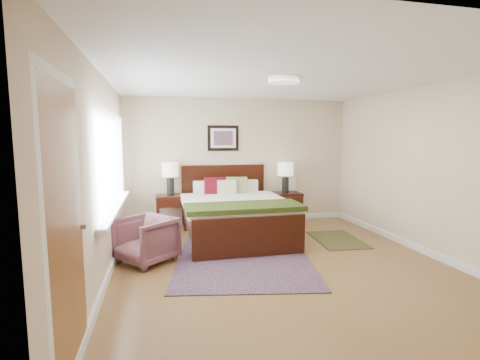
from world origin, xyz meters
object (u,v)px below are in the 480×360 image
at_px(nightstand_left, 171,202).
at_px(lamp_right, 285,172).
at_px(nightstand_right, 285,204).
at_px(armchair, 146,240).
at_px(lamp_left, 170,173).
at_px(bed, 234,207).
at_px(rug_persian, 243,255).

height_order(nightstand_left, lamp_right, lamp_right).
bearing_deg(nightstand_right, armchair, -146.98).
xyz_separation_m(lamp_left, armchair, (-0.40, -1.76, -0.75)).
xyz_separation_m(nightstand_right, armchair, (-2.69, -1.75, -0.06)).
distance_m(lamp_left, armchair, 1.96).
bearing_deg(lamp_left, nightstand_right, -0.34).
height_order(nightstand_right, lamp_left, lamp_left).
bearing_deg(nightstand_right, nightstand_left, -179.80).
xyz_separation_m(nightstand_left, lamp_right, (2.29, 0.02, 0.51)).
xyz_separation_m(bed, nightstand_right, (1.24, 0.82, -0.16)).
bearing_deg(nightstand_left, nightstand_right, 0.20).
distance_m(lamp_left, lamp_right, 2.29).
xyz_separation_m(lamp_left, lamp_right, (2.29, 0.00, -0.03)).
distance_m(nightstand_left, armchair, 1.80).
bearing_deg(bed, lamp_right, 34.01).
relative_size(bed, armchair, 3.11).
bearing_deg(lamp_right, lamp_left, 180.00).
distance_m(bed, lamp_right, 1.58).
distance_m(nightstand_left, lamp_right, 2.35).
distance_m(nightstand_left, nightstand_right, 2.30).
bearing_deg(bed, rug_persian, -94.32).
relative_size(bed, nightstand_right, 3.49).
bearing_deg(armchair, rug_persian, 47.71).
relative_size(lamp_left, lamp_right, 1.00).
bearing_deg(nightstand_left, bed, -37.83).
bearing_deg(rug_persian, nightstand_left, 129.44).
bearing_deg(lamp_left, armchair, -102.73).
bearing_deg(rug_persian, lamp_right, 64.46).
height_order(lamp_left, armchair, lamp_left).
xyz_separation_m(nightstand_right, lamp_right, (-0.00, 0.01, 0.66)).
bearing_deg(lamp_right, armchair, -146.78).
height_order(nightstand_left, armchair, nightstand_left).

